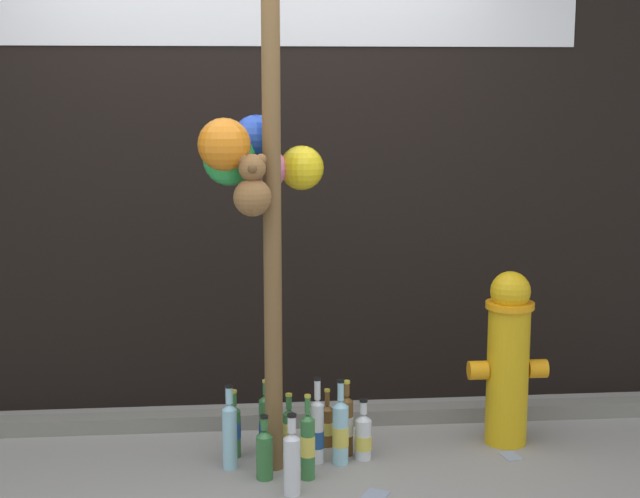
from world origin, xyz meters
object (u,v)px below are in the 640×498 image
bottle_1 (317,430)px  bottle_5 (289,429)px  memorial_post (258,108)px  bottle_7 (266,424)px  bottle_6 (292,461)px  bottle_9 (308,445)px  bottle_0 (341,431)px  fire_hydrant (508,357)px  bottle_8 (230,433)px  bottle_11 (363,436)px  bottle_3 (264,453)px  bottle_2 (346,424)px  bottle_10 (327,425)px  bottle_4 (234,429)px

bottle_1 → bottle_5: (-0.13, 0.13, -0.04)m
memorial_post → bottle_7: memorial_post is taller
bottle_6 → bottle_9: size_ratio=0.92×
bottle_0 → bottle_5: bottle_0 is taller
bottle_7 → fire_hydrant: bearing=1.2°
memorial_post → bottle_8: memorial_post is taller
bottle_9 → bottle_11: (0.28, 0.20, -0.05)m
memorial_post → fire_hydrant: (1.21, 0.17, -1.22)m
bottle_5 → bottle_8: (-0.28, -0.15, 0.05)m
bottle_0 → bottle_9: size_ratio=1.03×
fire_hydrant → bottle_3: size_ratio=2.89×
bottle_5 → bottle_9: 0.32m
fire_hydrant → bottle_9: 1.11m
bottle_1 → bottle_6: bottle_1 is taller
bottle_2 → bottle_6: bottle_2 is taller
bottle_11 → bottle_6: bearing=-135.0°
bottle_7 → bottle_10: size_ratio=1.25×
bottle_2 → bottle_4: size_ratio=1.12×
bottle_5 → fire_hydrant: bearing=2.1°
bottle_7 → bottle_2: bearing=-8.7°
fire_hydrant → bottle_9: (-1.01, -0.35, -0.28)m
bottle_9 → bottle_3: bearing=174.9°
bottle_3 → bottle_6: size_ratio=0.82×
bottle_7 → bottle_8: size_ratio=0.91×
bottle_0 → bottle_4: bearing=165.1°
bottle_6 → bottle_10: bearing=69.0°
bottle_5 → bottle_7: bottle_7 is taller
fire_hydrant → bottle_3: fire_hydrant is taller
bottle_4 → bottle_5: bearing=3.7°
bottle_9 → bottle_11: 0.35m
fire_hydrant → bottle_5: fire_hydrant is taller
bottle_8 → bottle_11: bottle_8 is taller
bottle_0 → bottle_6: bearing=-128.1°
bottle_2 → bottle_3: (-0.40, -0.25, -0.03)m
bottle_7 → bottle_11: bearing=-14.5°
bottle_0 → bottle_8: bearing=-179.5°
bottle_4 → bottle_10: bottle_4 is taller
memorial_post → bottle_9: memorial_post is taller
bottle_3 → fire_hydrant: bearing=15.3°
bottle_4 → bottle_11: (0.61, -0.09, -0.02)m
bottle_1 → bottle_6: size_ratio=1.14×
bottle_1 → bottle_11: bottle_1 is taller
bottle_2 → bottle_9: 0.33m
bottle_0 → bottle_8: bottle_0 is taller
bottle_8 → bottle_10: size_ratio=1.38×
bottle_2 → bottle_4: bearing=177.2°
bottle_5 → bottle_8: 0.33m
bottle_4 → memorial_post: bearing=-40.9°
bottle_6 → bottle_7: 0.49m
bottle_10 → bottle_11: bearing=-48.5°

